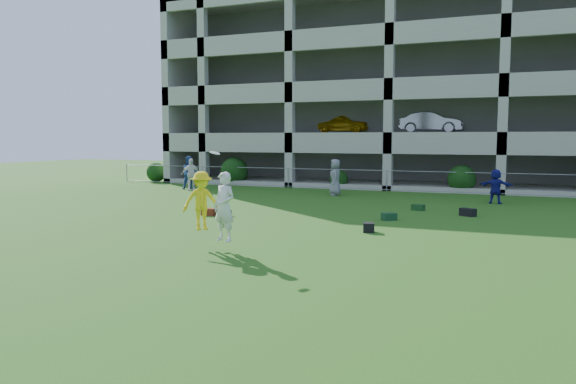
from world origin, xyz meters
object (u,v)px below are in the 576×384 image
at_px(frisbee_contest, 210,203).
at_px(parking_garage, 415,94).
at_px(crate_d, 369,228).
at_px(bystander_b, 191,174).
at_px(bystander_c, 335,177).
at_px(bystander_a, 190,173).
at_px(bystander_d, 496,186).

distance_m(frisbee_contest, parking_garage, 27.30).
relative_size(crate_d, frisbee_contest, 0.15).
distance_m(bystander_b, bystander_c, 8.45).
bearing_deg(bystander_a, bystander_b, -95.12).
bearing_deg(parking_garage, crate_d, -83.58).
distance_m(bystander_a, bystander_b, 0.80).
distance_m(bystander_c, crate_d, 11.50).
distance_m(crate_d, parking_garage, 23.52).
bearing_deg(bystander_b, crate_d, -65.66).
bearing_deg(frisbee_contest, crate_d, 51.89).
xyz_separation_m(bystander_d, crate_d, (-3.38, -9.85, -0.64)).
relative_size(bystander_a, frisbee_contest, 0.81).
distance_m(bystander_a, bystander_d, 16.81).
bearing_deg(bystander_b, bystander_c, -24.26).
bearing_deg(parking_garage, bystander_a, -132.17).
relative_size(bystander_c, crate_d, 5.41).
bearing_deg(bystander_c, bystander_d, 63.69).
distance_m(bystander_c, parking_garage, 13.25).
xyz_separation_m(bystander_b, parking_garage, (10.38, 12.62, 5.10)).
distance_m(bystander_a, bystander_c, 8.91).
bearing_deg(bystander_a, bystander_d, -44.60).
xyz_separation_m(bystander_a, parking_garage, (10.85, 11.98, 5.05)).
bearing_deg(bystander_c, bystander_b, -107.59).
xyz_separation_m(bystander_a, bystander_b, (0.48, -0.64, -0.05)).
bearing_deg(frisbee_contest, bystander_a, 124.10).
bearing_deg(bystander_b, bystander_a, 98.85).
xyz_separation_m(bystander_b, bystander_d, (16.31, -0.17, -0.12)).
xyz_separation_m(crate_d, parking_garage, (-2.55, 22.64, 5.86)).
xyz_separation_m(bystander_a, frisbee_contest, (10.08, -14.89, 0.29)).
bearing_deg(frisbee_contest, bystander_c, 94.54).
bearing_deg(crate_d, frisbee_contest, -128.11).
distance_m(bystander_d, crate_d, 10.43).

